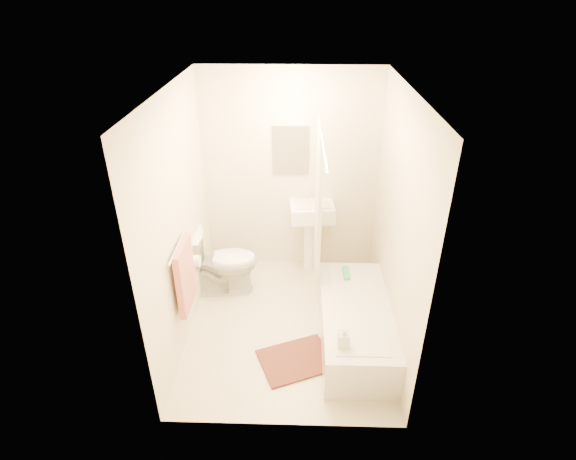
{
  "coord_description": "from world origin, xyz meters",
  "views": [
    {
      "loc": [
        0.12,
        -3.6,
        3.17
      ],
      "look_at": [
        0.0,
        0.25,
        1.0
      ],
      "focal_mm": 28.0,
      "sensor_mm": 36.0,
      "label": 1
    }
  ],
  "objects_px": {
    "bathtub": "(355,324)",
    "soap_bottle": "(344,337)",
    "bath_mat": "(296,360)",
    "toilet": "(222,262)",
    "sink": "(311,234)"
  },
  "relations": [
    {
      "from": "toilet",
      "to": "soap_bottle",
      "type": "xyz_separation_m",
      "value": [
        1.25,
        -1.33,
        0.14
      ]
    },
    {
      "from": "bath_mat",
      "to": "bathtub",
      "type": "bearing_deg",
      "value": 27.72
    },
    {
      "from": "toilet",
      "to": "sink",
      "type": "height_order",
      "value": "sink"
    },
    {
      "from": "sink",
      "to": "soap_bottle",
      "type": "distance_m",
      "value": 1.82
    },
    {
      "from": "bathtub",
      "to": "soap_bottle",
      "type": "relative_size",
      "value": 7.07
    },
    {
      "from": "toilet",
      "to": "sink",
      "type": "distance_m",
      "value": 1.11
    },
    {
      "from": "sink",
      "to": "bathtub",
      "type": "xyz_separation_m",
      "value": [
        0.42,
        -1.26,
        -0.28
      ]
    },
    {
      "from": "toilet",
      "to": "soap_bottle",
      "type": "height_order",
      "value": "toilet"
    },
    {
      "from": "toilet",
      "to": "sink",
      "type": "xyz_separation_m",
      "value": [
        1.0,
        0.47,
        0.11
      ]
    },
    {
      "from": "toilet",
      "to": "bath_mat",
      "type": "xyz_separation_m",
      "value": [
        0.85,
        -1.09,
        -0.37
      ]
    },
    {
      "from": "bathtub",
      "to": "sink",
      "type": "bearing_deg",
      "value": 108.47
    },
    {
      "from": "bathtub",
      "to": "soap_bottle",
      "type": "bearing_deg",
      "value": -107.53
    },
    {
      "from": "sink",
      "to": "bathtub",
      "type": "bearing_deg",
      "value": -77.07
    },
    {
      "from": "bathtub",
      "to": "bath_mat",
      "type": "distance_m",
      "value": 0.68
    },
    {
      "from": "sink",
      "to": "soap_bottle",
      "type": "bearing_deg",
      "value": -87.63
    }
  ]
}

